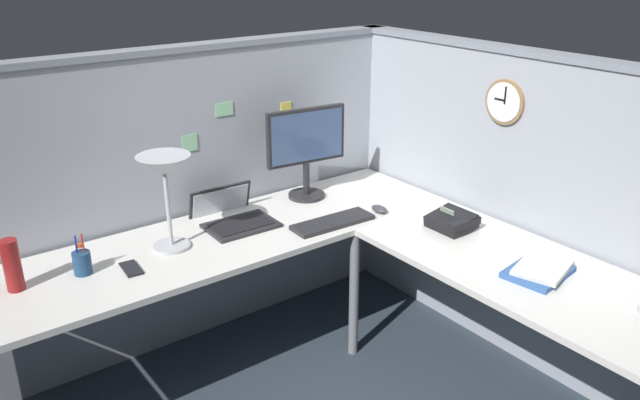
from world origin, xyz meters
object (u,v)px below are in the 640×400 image
(thermos_flask, at_px, (12,265))
(wall_clock, at_px, (505,102))
(cell_phone, at_px, (131,269))
(monitor, at_px, (306,146))
(desk_lamp_dome, at_px, (165,173))
(laptop, at_px, (232,216))
(computer_mouse, at_px, (379,209))
(keyboard, at_px, (333,222))
(pen_cup, at_px, (82,262))
(book_stack, at_px, (540,270))
(office_phone, at_px, (452,222))

(thermos_flask, distance_m, wall_clock, 2.30)
(cell_phone, xyz_separation_m, thermos_flask, (-0.44, 0.12, 0.10))
(monitor, distance_m, desk_lamp_dome, 0.88)
(cell_phone, height_order, thermos_flask, thermos_flask)
(monitor, height_order, laptop, monitor)
(laptop, xyz_separation_m, cell_phone, (-0.61, -0.20, -0.02))
(laptop, xyz_separation_m, desk_lamp_dome, (-0.38, -0.10, 0.34))
(computer_mouse, height_order, desk_lamp_dome, desk_lamp_dome)
(monitor, xyz_separation_m, keyboard, (-0.11, -0.38, -0.28))
(desk_lamp_dome, height_order, pen_cup, desk_lamp_dome)
(wall_clock, bearing_deg, cell_phone, 161.75)
(monitor, height_order, thermos_flask, monitor)
(computer_mouse, height_order, wall_clock, wall_clock)
(monitor, bearing_deg, pen_cup, -173.63)
(cell_phone, bearing_deg, thermos_flask, 170.02)
(book_stack, bearing_deg, cell_phone, 141.45)
(monitor, bearing_deg, book_stack, -78.75)
(computer_mouse, relative_size, thermos_flask, 0.47)
(laptop, relative_size, computer_mouse, 3.75)
(monitor, relative_size, desk_lamp_dome, 1.12)
(computer_mouse, bearing_deg, thermos_flask, 170.46)
(office_phone, distance_m, wall_clock, 0.63)
(wall_clock, bearing_deg, laptop, 145.36)
(book_stack, bearing_deg, wall_clock, 56.62)
(desk_lamp_dome, distance_m, cell_phone, 0.44)
(cell_phone, bearing_deg, laptop, 22.87)
(monitor, height_order, computer_mouse, monitor)
(monitor, distance_m, thermos_flask, 1.55)
(office_phone, bearing_deg, cell_phone, 159.02)
(laptop, height_order, pen_cup, pen_cup)
(monitor, bearing_deg, keyboard, -106.74)
(desk_lamp_dome, xyz_separation_m, book_stack, (1.13, -1.18, -0.34))
(cell_phone, distance_m, book_stack, 1.74)
(wall_clock, bearing_deg, book_stack, -123.38)
(keyboard, bearing_deg, office_phone, -39.96)
(pen_cup, xyz_separation_m, book_stack, (1.54, -1.17, -0.03))
(monitor, distance_m, cell_phone, 1.16)
(pen_cup, distance_m, cell_phone, 0.20)
(computer_mouse, bearing_deg, wall_clock, -42.33)
(laptop, relative_size, book_stack, 1.22)
(desk_lamp_dome, bearing_deg, monitor, 8.94)
(keyboard, distance_m, wall_clock, 1.02)
(monitor, distance_m, keyboard, 0.49)
(monitor, bearing_deg, wall_clock, -52.61)
(desk_lamp_dome, height_order, office_phone, desk_lamp_dome)
(pen_cup, height_order, office_phone, pen_cup)
(pen_cup, relative_size, thermos_flask, 0.82)
(pen_cup, bearing_deg, keyboard, -11.46)
(keyboard, xyz_separation_m, computer_mouse, (0.29, -0.02, 0.01))
(desk_lamp_dome, bearing_deg, book_stack, -46.23)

